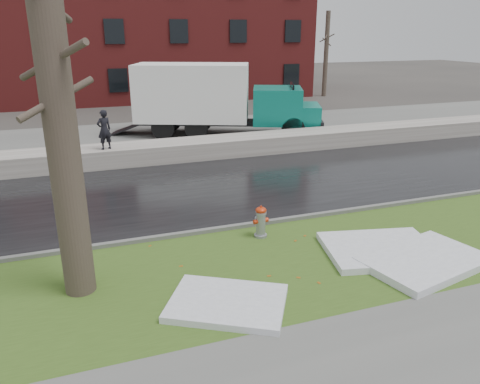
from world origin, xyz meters
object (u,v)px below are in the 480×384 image
object	(u,v)px
worker	(104,130)
tree	(58,103)
box_truck	(215,98)
fire_hydrant	(261,220)

from	to	relation	value
worker	tree	bearing A→B (deg)	61.51
box_truck	tree	bearing A→B (deg)	-94.96
tree	worker	bearing A→B (deg)	82.03
box_truck	worker	distance (m)	7.17
fire_hydrant	worker	size ratio (longest dim) A/B	0.56
tree	box_truck	size ratio (longest dim) A/B	0.73
fire_hydrant	box_truck	world-z (taller)	box_truck
tree	box_truck	xyz separation A→B (m)	(7.00, 13.58, -1.99)
fire_hydrant	tree	distance (m)	5.73
fire_hydrant	box_truck	distance (m)	12.72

